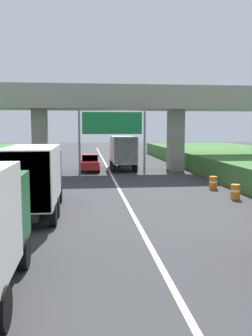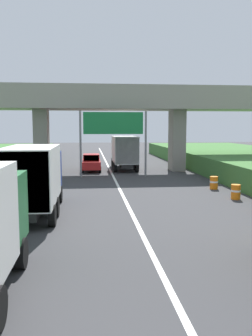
# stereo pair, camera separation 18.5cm
# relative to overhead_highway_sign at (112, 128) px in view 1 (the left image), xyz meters

# --- Properties ---
(lane_centre_stripe) EXTENTS (0.20, 92.17, 0.01)m
(lane_centre_stripe) POSITION_rel_overhead_highway_sign_xyz_m (0.00, -2.48, -4.29)
(lane_centre_stripe) COLOR white
(lane_centre_stripe) RESTS_ON ground
(overpass_bridge) EXTENTS (40.00, 4.80, 8.26)m
(overpass_bridge) POSITION_rel_overhead_highway_sign_xyz_m (0.00, 4.04, 1.99)
(overpass_bridge) COLOR gray
(overpass_bridge) RESTS_ON ground
(overhead_highway_sign) EXTENTS (5.88, 0.18, 5.76)m
(overhead_highway_sign) POSITION_rel_overhead_highway_sign_xyz_m (0.00, 0.00, 0.00)
(overhead_highway_sign) COLOR slate
(overhead_highway_sign) RESTS_ON ground
(speed_limit_sign) EXTENTS (0.60, 0.08, 2.23)m
(speed_limit_sign) POSITION_rel_overhead_highway_sign_xyz_m (-7.40, -6.31, -2.82)
(speed_limit_sign) COLOR slate
(speed_limit_sign) RESTS_ON ground
(truck_white) EXTENTS (2.44, 7.30, 3.44)m
(truck_white) POSITION_rel_overhead_highway_sign_xyz_m (1.45, 5.48, -2.36)
(truck_white) COLOR black
(truck_white) RESTS_ON ground
(truck_blue) EXTENTS (2.44, 7.30, 3.44)m
(truck_blue) POSITION_rel_overhead_highway_sign_xyz_m (-4.84, -13.13, -2.36)
(truck_blue) COLOR black
(truck_blue) RESTS_ON ground
(car_red) EXTENTS (1.86, 4.10, 1.72)m
(car_red) POSITION_rel_overhead_highway_sign_xyz_m (-1.92, 4.29, -3.44)
(car_red) COLOR red
(car_red) RESTS_ON ground
(construction_barrel_3) EXTENTS (0.57, 0.57, 0.90)m
(construction_barrel_3) POSITION_rel_overhead_highway_sign_xyz_m (6.71, -10.54, -3.83)
(construction_barrel_3) COLOR orange
(construction_barrel_3) RESTS_ON ground
(construction_barrel_4) EXTENTS (0.57, 0.57, 0.90)m
(construction_barrel_4) POSITION_rel_overhead_highway_sign_xyz_m (6.63, -6.94, -3.83)
(construction_barrel_4) COLOR orange
(construction_barrel_4) RESTS_ON ground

